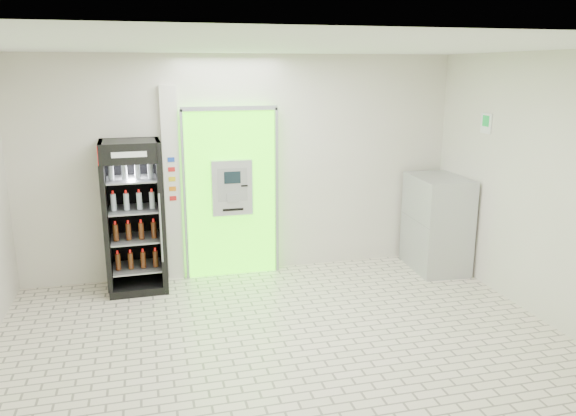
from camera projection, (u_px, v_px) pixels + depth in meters
name	position (u px, v px, depth m)	size (l,w,h in m)	color
ground	(289.00, 352.00, 5.71)	(6.00, 6.00, 0.00)	beige
room_shell	(289.00, 174.00, 5.26)	(6.00, 6.00, 6.00)	silver
atm_assembly	(231.00, 192.00, 7.65)	(1.30, 0.24, 2.33)	#42E60F
pillar	(172.00, 185.00, 7.46)	(0.22, 0.11, 2.60)	silver
beverage_cooler	(134.00, 219.00, 7.17)	(0.75, 0.71, 1.94)	black
steel_cabinet	(437.00, 223.00, 7.97)	(0.74, 1.05, 1.34)	#ACAFB4
exit_sign	(486.00, 123.00, 7.23)	(0.02, 0.22, 0.26)	white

